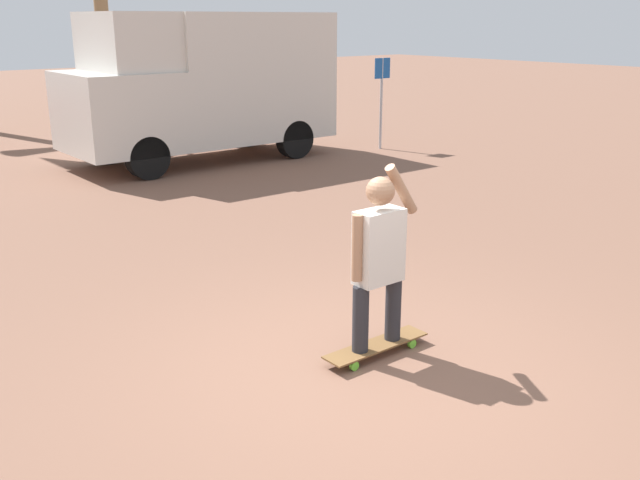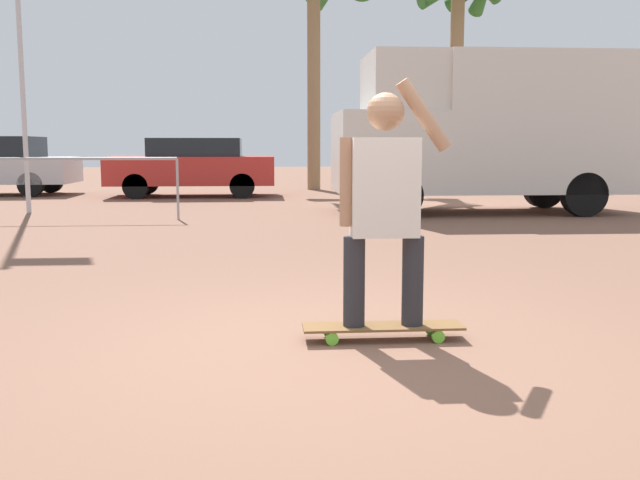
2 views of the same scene
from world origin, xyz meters
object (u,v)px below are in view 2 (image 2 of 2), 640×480
Objects in this scene: skateboard at (383,328)px; person_skateboarder at (384,195)px; parked_car_red at (193,166)px; palm_tree_near_van at (458,11)px; camper_van at (485,128)px.

person_skateboarder reaches higher than skateboard.
palm_tree_near_van is (8.25, 5.62, 4.91)m from parked_car_red.
person_skateboarder reaches higher than parked_car_red.
palm_tree_near_van is (5.74, 19.36, 4.73)m from person_skateboarder.
person_skateboarder is 20.74m from palm_tree_near_van.
skateboard is at bearing -111.28° from camper_van.
skateboard is at bearing -106.53° from palm_tree_near_van.
person_skateboarder is 0.39× the size of parked_car_red.
camper_van reaches higher than parked_car_red.
person_skateboarder is 0.29× the size of camper_van.
parked_car_red is (-2.51, 13.74, 0.69)m from skateboard.
camper_van is 1.32× the size of parked_car_red.
camper_van is (3.44, 8.83, 0.65)m from person_skateboarder.
palm_tree_near_van is at bearing 73.47° from skateboard.
palm_tree_near_van is at bearing 77.65° from camper_van.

